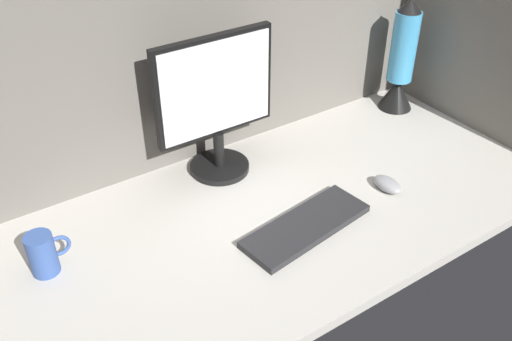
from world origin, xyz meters
TOP-DOWN VIEW (x-y plane):
  - ground_plane at (0.00, 0.00)cm, footprint 180.00×80.00cm
  - cubicle_wall_back at (0.00, 37.50)cm, footprint 180.00×5.00cm
  - cubicle_wall_side at (87.50, 0.00)cm, footprint 5.00×80.00cm
  - monitor at (0.72, 25.12)cm, footprint 36.70×18.00cm
  - keyboard at (5.67, -12.14)cm, footprint 38.43×17.95cm
  - mouse at (36.20, -11.24)cm, footprint 5.76×9.69cm
  - mug_ceramic_blue at (-56.17, 10.45)cm, footprint 10.39×6.64cm
  - lava_lamp at (73.76, 23.43)cm, footprint 12.14×12.14cm

SIDE VIEW (x-z plane):
  - ground_plane at x=0.00cm, z-range -3.00..0.00cm
  - keyboard at x=5.67cm, z-range 0.00..2.00cm
  - mouse at x=36.20cm, z-range 0.00..3.40cm
  - mug_ceramic_blue at x=-56.17cm, z-range 0.04..11.20cm
  - lava_lamp at x=73.76cm, z-range -3.20..36.53cm
  - monitor at x=0.72cm, z-range 1.79..44.38cm
  - cubicle_wall_back at x=0.00cm, z-range 0.00..75.74cm
  - cubicle_wall_side at x=87.50cm, z-range 0.00..75.74cm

